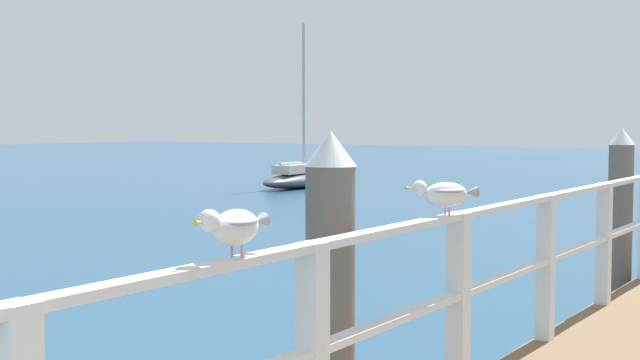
{
  "coord_description": "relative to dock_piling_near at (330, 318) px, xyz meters",
  "views": [
    {
      "loc": [
        0.75,
        0.79,
        2.16
      ],
      "look_at": [
        -4.44,
        8.5,
        1.55
      ],
      "focal_mm": 47.91,
      "sensor_mm": 36.0,
      "label": 1
    }
  ],
  "objects": [
    {
      "name": "dock_piling_far",
      "position": [
        0.0,
        6.13,
        0.0
      ],
      "size": [
        0.29,
        0.29,
        2.13
      ],
      "color": "#6B6056",
      "rests_on": "ground_plane"
    },
    {
      "name": "dock_piling_near",
      "position": [
        0.0,
        0.0,
        0.0
      ],
      "size": [
        0.29,
        0.29,
        2.13
      ],
      "color": "#6B6056",
      "rests_on": "ground_plane"
    },
    {
      "name": "seagull_background",
      "position": [
        0.37,
        0.68,
        0.68
      ],
      "size": [
        0.32,
        0.41,
        0.21
      ],
      "rotation": [
        0.0,
        0.0,
        2.5
      ],
      "color": "white",
      "rests_on": "pier_railing"
    },
    {
      "name": "boat_0",
      "position": [
        -14.25,
        19.84,
        -0.73
      ],
      "size": [
        1.55,
        4.4,
        5.6
      ],
      "rotation": [
        0.0,
        0.0,
        0.07
      ],
      "color": "#4C4C51",
      "rests_on": "ground_plane"
    },
    {
      "name": "seagull_foreground",
      "position": [
        0.38,
        -1.3,
        0.68
      ],
      "size": [
        0.19,
        0.48,
        0.21
      ],
      "rotation": [
        0.0,
        0.0,
        3.22
      ],
      "color": "white",
      "rests_on": "pier_railing"
    }
  ]
}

